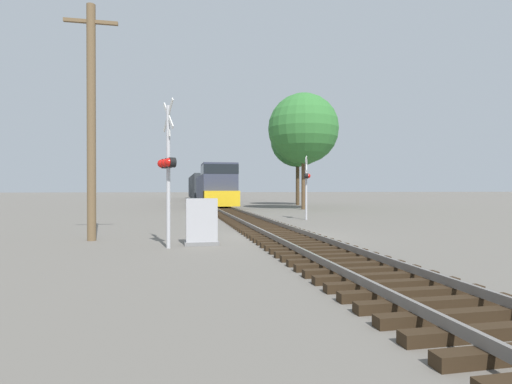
% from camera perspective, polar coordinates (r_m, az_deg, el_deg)
% --- Properties ---
extents(ground_plane, '(400.00, 400.00, 0.00)m').
position_cam_1_polar(ground_plane, '(15.25, 3.35, -6.38)').
color(ground_plane, '#666059').
extents(rail_track_bed, '(2.60, 160.00, 0.31)m').
position_cam_1_polar(rail_track_bed, '(15.24, 3.35, -5.87)').
color(rail_track_bed, black).
rests_on(rail_track_bed, ground).
extents(freight_train, '(3.09, 46.56, 4.12)m').
position_cam_1_polar(freight_train, '(56.96, -7.46, 0.60)').
color(freight_train, '#33384C').
rests_on(freight_train, ground).
extents(crossing_signal_near, '(0.59, 1.00, 4.52)m').
position_cam_1_polar(crossing_signal_near, '(12.46, -12.55, 3.71)').
color(crossing_signal_near, '#B7B7BC').
rests_on(crossing_signal_near, ground).
extents(crossing_signal_far, '(0.53, 1.01, 3.72)m').
position_cam_1_polar(crossing_signal_far, '(23.55, 7.26, 1.76)').
color(crossing_signal_far, '#B7B7BC').
rests_on(crossing_signal_far, ground).
extents(relay_cabinet, '(1.09, 0.57, 1.50)m').
position_cam_1_polar(relay_cabinet, '(13.02, -7.78, -4.28)').
color(relay_cabinet, slate).
rests_on(relay_cabinet, ground).
extents(utility_pole, '(1.80, 0.30, 8.24)m').
position_cam_1_polar(utility_pole, '(15.28, -22.47, 9.56)').
color(utility_pole, brown).
rests_on(utility_pole, ground).
extents(tree_far_right, '(6.21, 6.21, 10.23)m').
position_cam_1_polar(tree_far_right, '(35.82, 6.77, 8.96)').
color(tree_far_right, brown).
rests_on(tree_far_right, ground).
extents(tree_mid_background, '(6.00, 6.00, 10.24)m').
position_cam_1_polar(tree_mid_background, '(44.77, 5.97, 7.39)').
color(tree_mid_background, '#473521').
rests_on(tree_mid_background, ground).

